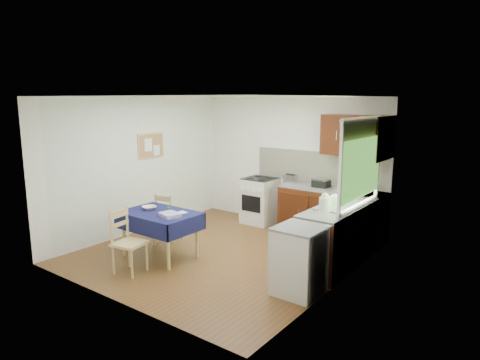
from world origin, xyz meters
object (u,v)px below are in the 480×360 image
Objects in this scene: chair_far at (168,216)px; toaster at (291,179)px; chair_near at (127,240)px; kettle at (325,203)px; dish_rack at (331,208)px; dining_table at (160,219)px; sandwich_press at (321,183)px.

chair_far is 3.61× the size of toaster.
chair_far is 0.94× the size of chair_near.
kettle reaches higher than chair_near.
dish_rack is at bearing -31.41° from toaster.
dish_rack is (2.36, 1.13, 0.30)m from dining_table.
dining_table is at bearing -157.35° from kettle.
dish_rack reaches higher than sandwich_press.
chair_far is 1.39m from chair_near.
kettle is at bearing -54.79° from sandwich_press.
toaster is at bearing -134.92° from chair_far.
chair_near is 3.85× the size of toaster.
sandwich_press reaches higher than chair_near.
chair_near is 2.97m from dish_rack.
sandwich_press is 0.62× the size of dish_rack.
chair_near is at bearing -106.91° from sandwich_press.
kettle is (2.33, 0.97, 0.40)m from dining_table.
dining_table is 2.64m from dish_rack.
sandwich_press is at bearing -145.14° from chair_far.
dish_rack is (2.80, 0.55, 0.47)m from chair_far.
dining_table is 5.03× the size of toaster.
toaster is 0.87× the size of kettle.
dish_rack is (0.84, -1.37, -0.05)m from sandwich_press.
chair_far is 3.13× the size of sandwich_press.
chair_far reaches higher than dining_table.
chair_far is 2.85m from kettle.
dining_table is at bearing -178.03° from dish_rack.
toaster is 0.54× the size of dish_rack.
chair_far is at bearing 167.41° from dish_rack.
chair_far is 3.14× the size of kettle.
sandwich_press is at bearing 42.39° from dining_table.
dish_rack reaches higher than chair_far.
dish_rack reaches higher than dining_table.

